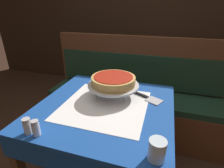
# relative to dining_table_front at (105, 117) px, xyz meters

# --- Properties ---
(dining_table_front) EXTENTS (0.83, 0.83, 0.73)m
(dining_table_front) POSITION_rel_dining_table_front_xyz_m (0.00, 0.00, 0.00)
(dining_table_front) COLOR #194799
(dining_table_front) RESTS_ON ground_plane
(dining_table_rear) EXTENTS (0.62, 0.62, 0.74)m
(dining_table_rear) POSITION_rel_dining_table_front_xyz_m (0.24, 1.49, -0.02)
(dining_table_rear) COLOR red
(dining_table_rear) RESTS_ON ground_plane
(booth_bench) EXTENTS (1.79, 0.45, 1.03)m
(booth_bench) POSITION_rel_dining_table_front_xyz_m (0.05, 0.74, -0.32)
(booth_bench) COLOR brown
(booth_bench) RESTS_ON ground_plane
(back_wall_panel) EXTENTS (6.00, 0.04, 2.40)m
(back_wall_panel) POSITION_rel_dining_table_front_xyz_m (0.00, 2.00, 0.56)
(back_wall_panel) COLOR black
(back_wall_panel) RESTS_ON ground_plane
(pizza_pan_stand) EXTENTS (0.35, 0.35, 0.09)m
(pizza_pan_stand) POSITION_rel_dining_table_front_xyz_m (0.01, 0.14, 0.17)
(pizza_pan_stand) COLOR #ADADB2
(pizza_pan_stand) RESTS_ON dining_table_front
(deep_dish_pizza) EXTENTS (0.30, 0.30, 0.06)m
(deep_dish_pizza) POSITION_rel_dining_table_front_xyz_m (0.01, 0.14, 0.21)
(deep_dish_pizza) COLOR tan
(deep_dish_pizza) RESTS_ON pizza_pan_stand
(pizza_server) EXTENTS (0.25, 0.17, 0.01)m
(pizza_server) POSITION_rel_dining_table_front_xyz_m (0.23, 0.18, 0.10)
(pizza_server) COLOR #BCBCC1
(pizza_server) RESTS_ON dining_table_front
(water_glass_near) EXTENTS (0.07, 0.07, 0.09)m
(water_glass_near) POSITION_rel_dining_table_front_xyz_m (0.34, -0.34, 0.14)
(water_glass_near) COLOR silver
(water_glass_near) RESTS_ON dining_table_front
(salt_shaker) EXTENTS (0.04, 0.04, 0.08)m
(salt_shaker) POSITION_rel_dining_table_front_xyz_m (-0.27, -0.36, 0.14)
(salt_shaker) COLOR silver
(salt_shaker) RESTS_ON dining_table_front
(pepper_shaker) EXTENTS (0.04, 0.04, 0.08)m
(pepper_shaker) POSITION_rel_dining_table_front_xyz_m (-0.22, -0.36, 0.13)
(pepper_shaker) COLOR silver
(pepper_shaker) RESTS_ON dining_table_front
(condiment_caddy) EXTENTS (0.13, 0.13, 0.14)m
(condiment_caddy) POSITION_rel_dining_table_front_xyz_m (0.33, 1.57, 0.13)
(condiment_caddy) COLOR black
(condiment_caddy) RESTS_ON dining_table_rear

